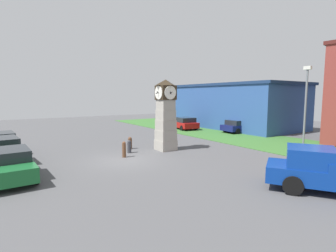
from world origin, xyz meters
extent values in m
plane|color=#4C4C4F|center=(0.00, 0.00, 0.00)|extent=(72.50, 72.50, 0.00)
cube|color=#9C978D|center=(-1.28, 3.84, 0.37)|extent=(1.29, 1.29, 0.75)
cube|color=#9B968C|center=(-1.28, 3.84, 1.12)|extent=(1.23, 1.23, 0.75)
cube|color=#9B968C|center=(-1.28, 3.84, 1.87)|extent=(1.17, 1.17, 0.75)
cube|color=#9F9A90|center=(-1.28, 3.84, 2.61)|extent=(1.11, 1.11, 0.75)
cube|color=#A09B91|center=(-1.28, 3.84, 3.36)|extent=(1.05, 1.05, 0.75)
cube|color=#2D2316|center=(-1.28, 3.84, 4.25)|extent=(1.18, 1.18, 1.04)
cylinder|color=white|center=(-1.28, 4.45, 4.25)|extent=(0.97, 0.04, 0.97)
cube|color=black|center=(-1.28, 4.48, 4.25)|extent=(0.06, 0.16, 0.20)
cube|color=black|center=(-1.28, 4.48, 4.25)|extent=(0.04, 0.36, 0.12)
cylinder|color=white|center=(-1.28, 3.23, 4.25)|extent=(0.97, 0.04, 0.97)
cube|color=black|center=(-1.28, 3.20, 4.25)|extent=(0.06, 0.19, 0.17)
cube|color=black|center=(-1.28, 3.20, 4.25)|extent=(0.04, 0.35, 0.16)
cylinder|color=white|center=(-0.67, 3.84, 4.25)|extent=(0.04, 0.97, 0.97)
cube|color=black|center=(-0.64, 3.84, 4.25)|extent=(0.15, 0.06, 0.21)
cube|color=black|center=(-0.64, 3.84, 4.25)|extent=(0.37, 0.04, 0.08)
cylinder|color=white|center=(-1.89, 3.84, 4.25)|extent=(0.04, 0.97, 0.97)
cube|color=black|center=(-1.92, 3.84, 4.25)|extent=(0.07, 0.06, 0.22)
cube|color=black|center=(-1.92, 3.84, 4.25)|extent=(0.30, 0.04, 0.26)
pyramid|color=#2D2316|center=(-1.28, 3.84, 4.99)|extent=(1.24, 1.24, 0.43)
cylinder|color=brown|center=(-3.12, 1.78, 0.37)|extent=(0.31, 0.31, 0.73)
sphere|color=brown|center=(-3.12, 1.78, 0.78)|extent=(0.28, 0.28, 0.28)
cylinder|color=#333338|center=(-1.84, 1.12, 0.37)|extent=(0.28, 0.28, 0.74)
sphere|color=#333338|center=(-1.84, 1.12, 0.79)|extent=(0.26, 0.26, 0.26)
cylinder|color=brown|center=(-0.80, 0.27, 0.46)|extent=(0.25, 0.25, 0.91)
sphere|color=brown|center=(-0.80, 0.27, 0.95)|extent=(0.22, 0.22, 0.22)
cube|color=silver|center=(-6.00, -6.43, 0.57)|extent=(4.01, 1.97, 0.61)
cube|color=#1E2328|center=(-6.29, -6.45, 1.20)|extent=(2.25, 1.72, 0.64)
cylinder|color=black|center=(-4.85, -5.53, 0.32)|extent=(0.65, 0.26, 0.64)
cylinder|color=black|center=(-7.26, -5.70, 0.32)|extent=(0.65, 0.26, 0.64)
cube|color=#19602D|center=(-2.67, -6.50, 0.64)|extent=(4.23, 2.29, 0.75)
cube|color=#1E2328|center=(-2.98, -6.52, 1.31)|extent=(2.39, 1.97, 0.59)
cylinder|color=black|center=(-1.50, -5.47, 0.32)|extent=(0.66, 0.28, 0.64)
cylinder|color=black|center=(-4.01, -5.69, 0.32)|extent=(0.66, 0.28, 0.64)
cube|color=#19602D|center=(0.65, -6.27, 0.61)|extent=(4.25, 2.14, 0.69)
cube|color=#1E2328|center=(0.33, -6.28, 1.22)|extent=(2.36, 1.91, 0.52)
cylinder|color=black|center=(1.90, -5.28, 0.32)|extent=(0.65, 0.24, 0.64)
cylinder|color=black|center=(-0.68, -5.38, 0.32)|extent=(0.65, 0.24, 0.64)
cube|color=#A51111|center=(-10.29, 12.28, 0.59)|extent=(4.35, 2.56, 0.64)
cube|color=#1E2328|center=(-9.99, 12.23, 1.19)|extent=(2.50, 2.12, 0.55)
cylinder|color=black|center=(-11.69, 11.56, 0.32)|extent=(0.67, 0.32, 0.64)
cylinder|color=black|center=(-11.41, 13.39, 0.32)|extent=(0.67, 0.32, 0.64)
cylinder|color=black|center=(-9.18, 11.17, 0.32)|extent=(0.67, 0.32, 0.64)
cylinder|color=black|center=(-8.90, 13.00, 0.32)|extent=(0.67, 0.32, 0.64)
cube|color=navy|center=(-4.66, 15.70, 0.58)|extent=(2.18, 4.03, 0.62)
cube|color=#1E2328|center=(-4.67, 15.41, 1.14)|extent=(1.92, 2.26, 0.51)
cylinder|color=black|center=(-5.52, 16.97, 0.32)|extent=(0.25, 0.65, 0.64)
cylinder|color=black|center=(-3.66, 16.87, 0.32)|extent=(0.25, 0.65, 0.64)
cylinder|color=black|center=(-5.65, 14.54, 0.32)|extent=(0.25, 0.65, 0.64)
cylinder|color=black|center=(-3.79, 14.44, 0.32)|extent=(0.25, 0.65, 0.64)
cube|color=navy|center=(9.92, 4.96, 0.70)|extent=(5.53, 4.51, 0.70)
cube|color=navy|center=(9.14, 4.46, 1.45)|extent=(2.57, 2.57, 0.80)
cylinder|color=black|center=(9.08, 3.32, 0.40)|extent=(0.82, 0.67, 0.80)
cylinder|color=black|center=(8.08, 4.88, 0.40)|extent=(0.82, 0.67, 0.80)
cylinder|color=slate|center=(4.79, 11.67, 2.92)|extent=(0.14, 0.14, 5.83)
cube|color=silver|center=(4.79, 11.67, 5.95)|extent=(0.50, 0.24, 0.24)
cube|color=#2D5193|center=(-9.42, 19.16, 2.60)|extent=(17.52, 8.63, 5.20)
cube|color=navy|center=(-9.42, 19.16, 5.35)|extent=(18.04, 8.88, 0.30)
cube|color=#386B2D|center=(-3.45, 13.29, 0.02)|extent=(43.50, 7.71, 0.04)
camera|label=1|loc=(14.89, -6.61, 4.03)|focal=28.00mm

